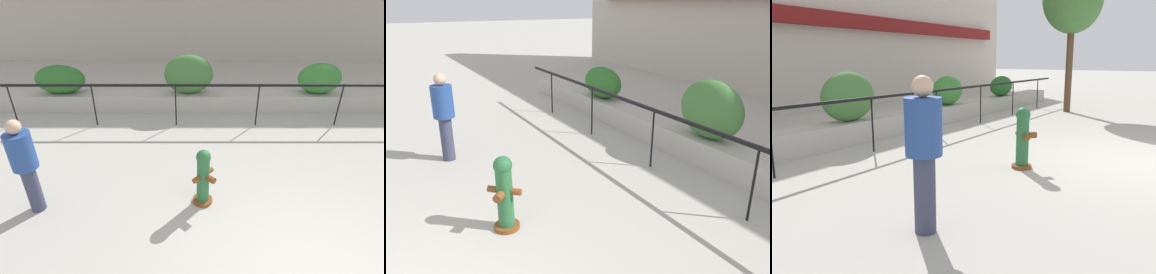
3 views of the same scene
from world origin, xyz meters
TOP-DOWN VIEW (x-y plane):
  - planter_wall_low at (0.00, 6.00)m, footprint 18.00×0.70m
  - fence_railing_segment at (-0.00, 4.90)m, footprint 15.00×0.05m
  - hedge_bush_0 at (-5.53, 6.00)m, footprint 1.45×0.70m
  - hedge_bush_1 at (-1.81, 6.00)m, footprint 1.41×0.64m
  - hedge_bush_2 at (1.97, 6.00)m, footprint 1.24×0.70m
  - fire_hydrant at (-1.52, 1.82)m, footprint 0.50×0.50m
  - pedestrian at (-4.41, 1.64)m, footprint 0.43×0.43m

SIDE VIEW (x-z plane):
  - planter_wall_low at x=0.00m, z-range 0.00..0.50m
  - fire_hydrant at x=-1.52m, z-range 0.01..1.09m
  - hedge_bush_0 at x=-5.53m, z-range 0.50..1.33m
  - hedge_bush_2 at x=1.97m, z-range 0.50..1.39m
  - pedestrian at x=-4.41m, z-range 0.12..1.85m
  - fence_railing_segment at x=0.00m, z-range 0.44..1.59m
  - hedge_bush_1 at x=-1.81m, z-range 0.50..1.62m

